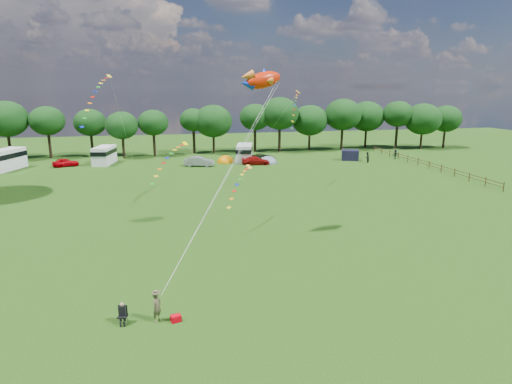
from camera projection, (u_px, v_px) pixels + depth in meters
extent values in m
plane|color=black|center=(281.00, 282.00, 27.28)|extent=(180.00, 180.00, 0.00)
cylinder|color=black|center=(10.00, 147.00, 72.93)|extent=(0.49, 0.49, 4.21)
ellipsoid|color=black|center=(6.00, 119.00, 71.79)|extent=(7.11, 7.11, 6.05)
cylinder|color=black|center=(50.00, 146.00, 74.47)|extent=(0.49, 0.49, 4.25)
ellipsoid|color=black|center=(47.00, 121.00, 73.43)|extent=(5.86, 5.86, 4.98)
cylinder|color=black|center=(92.00, 145.00, 76.44)|extent=(0.47, 0.47, 3.90)
ellipsoid|color=black|center=(90.00, 122.00, 75.47)|extent=(5.58, 5.58, 4.74)
cylinder|color=black|center=(123.00, 148.00, 74.70)|extent=(0.44, 0.44, 3.56)
ellipsoid|color=black|center=(122.00, 125.00, 73.77)|extent=(5.56, 5.56, 4.73)
cylinder|color=black|center=(154.00, 145.00, 76.60)|extent=(0.47, 0.47, 3.95)
ellipsoid|color=black|center=(153.00, 123.00, 75.65)|extent=(5.33, 5.33, 4.53)
cylinder|color=black|center=(194.00, 142.00, 79.67)|extent=(0.50, 0.50, 4.33)
ellipsoid|color=black|center=(193.00, 120.00, 78.70)|extent=(4.95, 4.95, 4.21)
cylinder|color=black|center=(214.00, 144.00, 80.06)|extent=(0.43, 0.43, 3.31)
ellipsoid|color=black|center=(213.00, 121.00, 79.03)|extent=(7.03, 7.03, 5.98)
cylinder|color=black|center=(255.00, 140.00, 81.71)|extent=(0.50, 0.50, 4.36)
ellipsoid|color=black|center=(255.00, 117.00, 80.67)|extent=(5.84, 5.84, 4.97)
cylinder|color=black|center=(279.00, 140.00, 81.76)|extent=(0.51, 0.51, 4.55)
ellipsoid|color=black|center=(280.00, 113.00, 80.57)|extent=(7.15, 7.15, 6.08)
cylinder|color=black|center=(309.00, 142.00, 83.81)|extent=(0.42, 0.42, 3.21)
ellipsoid|color=black|center=(310.00, 120.00, 82.81)|extent=(6.90, 6.90, 5.86)
cylinder|color=black|center=(342.00, 139.00, 84.34)|extent=(0.48, 0.48, 4.17)
ellipsoid|color=black|center=(343.00, 115.00, 83.19)|extent=(7.16, 7.16, 6.09)
cylinder|color=black|center=(365.00, 139.00, 87.40)|extent=(0.45, 0.45, 3.66)
ellipsoid|color=black|center=(367.00, 116.00, 86.33)|extent=(7.05, 7.05, 5.99)
cylinder|color=black|center=(396.00, 137.00, 85.95)|extent=(0.52, 0.52, 4.65)
ellipsoid|color=black|center=(398.00, 114.00, 84.86)|extent=(5.96, 5.96, 5.06)
cylinder|color=black|center=(421.00, 141.00, 85.80)|extent=(0.42, 0.42, 3.19)
ellipsoid|color=black|center=(423.00, 119.00, 84.77)|extent=(7.23, 7.23, 6.14)
cylinder|color=black|center=(444.00, 139.00, 87.19)|extent=(0.44, 0.44, 3.52)
ellipsoid|color=black|center=(446.00, 119.00, 86.21)|extent=(6.22, 6.22, 5.28)
cylinder|color=#472D19|center=(504.00, 187.00, 50.53)|extent=(0.12, 0.12, 1.20)
cylinder|color=#472D19|center=(486.00, 182.00, 53.38)|extent=(0.12, 0.12, 1.20)
cylinder|color=#472D19|center=(495.00, 181.00, 51.87)|extent=(0.08, 3.00, 0.08)
cylinder|color=#472D19|center=(494.00, 185.00, 51.97)|extent=(0.08, 3.00, 0.08)
cylinder|color=#472D19|center=(469.00, 177.00, 56.23)|extent=(0.12, 0.12, 1.20)
cylinder|color=#472D19|center=(478.00, 177.00, 54.72)|extent=(0.08, 3.00, 0.08)
cylinder|color=#472D19|center=(477.00, 180.00, 54.82)|extent=(0.08, 3.00, 0.08)
cylinder|color=#472D19|center=(455.00, 172.00, 59.09)|extent=(0.12, 0.12, 1.20)
cylinder|color=#472D19|center=(462.00, 172.00, 57.58)|extent=(0.08, 3.00, 0.08)
cylinder|color=#472D19|center=(462.00, 175.00, 57.67)|extent=(0.08, 3.00, 0.08)
cylinder|color=#472D19|center=(441.00, 169.00, 61.94)|extent=(0.12, 0.12, 1.20)
cylinder|color=#472D19|center=(448.00, 168.00, 60.43)|extent=(0.08, 3.00, 0.08)
cylinder|color=#472D19|center=(448.00, 171.00, 60.52)|extent=(0.08, 3.00, 0.08)
cylinder|color=#472D19|center=(429.00, 165.00, 64.79)|extent=(0.12, 0.12, 1.20)
cylinder|color=#472D19|center=(435.00, 164.00, 63.28)|extent=(0.08, 3.00, 0.08)
cylinder|color=#472D19|center=(435.00, 167.00, 63.38)|extent=(0.08, 3.00, 0.08)
cylinder|color=#472D19|center=(418.00, 162.00, 67.64)|extent=(0.12, 0.12, 1.20)
cylinder|color=#472D19|center=(424.00, 161.00, 66.13)|extent=(0.08, 3.00, 0.08)
cylinder|color=#472D19|center=(423.00, 164.00, 66.23)|extent=(0.08, 3.00, 0.08)
cylinder|color=#472D19|center=(408.00, 159.00, 70.50)|extent=(0.12, 0.12, 1.20)
cylinder|color=#472D19|center=(413.00, 158.00, 68.99)|extent=(0.08, 3.00, 0.08)
cylinder|color=#472D19|center=(413.00, 160.00, 69.08)|extent=(0.08, 3.00, 0.08)
cylinder|color=#472D19|center=(398.00, 156.00, 73.35)|extent=(0.12, 0.12, 1.20)
cylinder|color=#472D19|center=(403.00, 155.00, 71.84)|extent=(0.08, 3.00, 0.08)
cylinder|color=#472D19|center=(403.00, 157.00, 71.94)|extent=(0.08, 3.00, 0.08)
cylinder|color=#472D19|center=(390.00, 153.00, 76.20)|extent=(0.12, 0.12, 1.20)
cylinder|color=#472D19|center=(394.00, 153.00, 74.69)|extent=(0.08, 3.00, 0.08)
cylinder|color=#472D19|center=(394.00, 155.00, 74.79)|extent=(0.08, 3.00, 0.08)
cylinder|color=#472D19|center=(382.00, 151.00, 79.06)|extent=(0.12, 0.12, 1.20)
cylinder|color=#472D19|center=(386.00, 150.00, 77.54)|extent=(0.08, 3.00, 0.08)
cylinder|color=#472D19|center=(386.00, 152.00, 77.64)|extent=(0.08, 3.00, 0.08)
cylinder|color=#472D19|center=(374.00, 149.00, 81.91)|extent=(0.12, 0.12, 1.20)
cylinder|color=#472D19|center=(378.00, 148.00, 80.40)|extent=(0.08, 3.00, 0.08)
cylinder|color=#472D19|center=(378.00, 150.00, 80.49)|extent=(0.08, 3.00, 0.08)
imported|color=#B30007|center=(66.00, 162.00, 66.63)|extent=(4.22, 2.85, 1.31)
imported|color=gray|center=(199.00, 161.00, 66.90)|extent=(4.57, 2.50, 1.53)
imported|color=maroon|center=(256.00, 161.00, 68.30)|extent=(4.50, 2.31, 1.29)
imported|color=black|center=(262.00, 157.00, 71.87)|extent=(4.80, 2.81, 1.23)
cube|color=white|center=(6.00, 160.00, 63.92)|extent=(4.45, 6.67, 3.08)
cube|color=black|center=(5.00, 155.00, 63.77)|extent=(4.54, 6.80, 0.73)
cylinder|color=black|center=(16.00, 165.00, 66.05)|extent=(0.92, 0.58, 0.87)
cube|color=white|center=(104.00, 155.00, 68.81)|extent=(3.38, 5.97, 2.81)
cube|color=black|center=(104.00, 152.00, 68.67)|extent=(3.45, 6.09, 0.67)
cylinder|color=black|center=(101.00, 163.00, 67.33)|extent=(0.83, 0.43, 0.79)
cylinder|color=black|center=(108.00, 160.00, 70.77)|extent=(0.83, 0.43, 0.79)
cube|color=silver|center=(244.00, 153.00, 71.06)|extent=(3.66, 6.06, 2.83)
cube|color=black|center=(244.00, 150.00, 70.93)|extent=(3.73, 6.18, 0.67)
cylinder|color=black|center=(244.00, 161.00, 69.58)|extent=(0.84, 0.47, 0.80)
cylinder|color=black|center=(245.00, 157.00, 73.04)|extent=(0.84, 0.47, 0.80)
ellipsoid|color=#D67800|center=(226.00, 162.00, 70.48)|extent=(2.76, 3.18, 2.27)
cylinder|color=#D67800|center=(226.00, 162.00, 70.47)|extent=(2.90, 2.90, 0.08)
ellipsoid|color=slate|center=(268.00, 163.00, 69.91)|extent=(2.86, 3.29, 2.24)
cylinder|color=slate|center=(268.00, 163.00, 69.90)|extent=(3.00, 3.00, 0.08)
cube|color=black|center=(350.00, 155.00, 72.46)|extent=(3.37, 3.08, 1.72)
imported|color=brown|center=(157.00, 307.00, 22.57)|extent=(0.68, 0.70, 1.62)
cylinder|color=#99999E|center=(119.00, 322.00, 22.20)|extent=(0.02, 0.02, 0.43)
cylinder|color=#99999E|center=(127.00, 322.00, 22.28)|extent=(0.02, 0.02, 0.43)
cylinder|color=#99999E|center=(119.00, 318.00, 22.60)|extent=(0.02, 0.02, 0.43)
cylinder|color=#99999E|center=(127.00, 318.00, 22.68)|extent=(0.02, 0.02, 0.43)
cube|color=black|center=(123.00, 316.00, 22.39)|extent=(0.58, 0.56, 0.05)
cube|color=black|center=(123.00, 309.00, 22.54)|extent=(0.49, 0.15, 0.52)
cube|color=black|center=(122.00, 311.00, 22.35)|extent=(0.40, 0.30, 0.54)
sphere|color=tan|center=(122.00, 304.00, 22.24)|extent=(0.21, 0.21, 0.21)
cube|color=#C6000D|center=(176.00, 318.00, 22.66)|extent=(0.59, 0.48, 0.37)
ellipsoid|color=red|center=(263.00, 80.00, 32.90)|extent=(3.34, 1.88, 1.82)
ellipsoid|color=#D4CE00|center=(263.00, 82.00, 32.93)|extent=(2.10, 1.15, 1.00)
cone|color=orange|center=(247.00, 76.00, 32.26)|extent=(1.28, 1.04, 0.96)
cone|color=#0A2CC9|center=(247.00, 84.00, 32.40)|extent=(1.28, 1.04, 0.96)
cone|color=#0A2CC9|center=(264.00, 72.00, 32.79)|extent=(0.84, 0.95, 0.81)
sphere|color=white|center=(274.00, 78.00, 33.60)|extent=(0.30, 0.30, 0.30)
sphere|color=black|center=(274.00, 78.00, 33.67)|extent=(0.15, 0.15, 0.15)
cube|color=yellow|center=(109.00, 76.00, 50.59)|extent=(0.75, 0.76, 0.36)
cube|color=red|center=(106.00, 78.00, 50.12)|extent=(0.51, 0.54, 0.10)
cube|color=orange|center=(104.00, 80.00, 49.66)|extent=(0.51, 0.54, 0.11)
cube|color=yellow|center=(101.00, 83.00, 49.22)|extent=(0.50, 0.54, 0.12)
cube|color=#198C1E|center=(98.00, 87.00, 48.80)|extent=(0.50, 0.53, 0.13)
cube|color=#0C1EB2|center=(95.00, 92.00, 48.40)|extent=(0.50, 0.53, 0.14)
cube|color=red|center=(93.00, 97.00, 48.01)|extent=(0.49, 0.53, 0.15)
cube|color=orange|center=(90.00, 103.00, 47.65)|extent=(0.49, 0.52, 0.15)
cube|color=yellow|center=(87.00, 110.00, 47.30)|extent=(0.49, 0.52, 0.16)
cube|color=#198C1E|center=(84.00, 118.00, 46.98)|extent=(0.48, 0.52, 0.17)
cube|color=#0C1EB2|center=(82.00, 127.00, 46.67)|extent=(0.48, 0.51, 0.18)
cube|color=#FFE200|center=(185.00, 143.00, 47.34)|extent=(0.74, 0.73, 0.35)
cube|color=red|center=(182.00, 145.00, 46.86)|extent=(0.53, 0.50, 0.10)
cube|color=orange|center=(178.00, 147.00, 46.38)|extent=(0.52, 0.49, 0.11)
cube|color=yellow|center=(174.00, 150.00, 45.93)|extent=(0.52, 0.49, 0.12)
cube|color=#198C1E|center=(171.00, 153.00, 45.50)|extent=(0.52, 0.49, 0.13)
cube|color=#0C1EB2|center=(167.00, 158.00, 45.08)|extent=(0.52, 0.49, 0.13)
cube|color=red|center=(163.00, 163.00, 44.69)|extent=(0.51, 0.48, 0.14)
cube|color=orange|center=(160.00, 169.00, 44.31)|extent=(0.51, 0.48, 0.15)
cube|color=yellow|center=(156.00, 176.00, 43.96)|extent=(0.51, 0.47, 0.16)
cube|color=#198C1E|center=(152.00, 184.00, 43.62)|extent=(0.50, 0.47, 0.16)
cube|color=#FFAE27|center=(249.00, 167.00, 39.15)|extent=(0.68, 0.68, 0.32)
cube|color=red|center=(247.00, 169.00, 38.60)|extent=(0.46, 0.48, 0.09)
cube|color=orange|center=(244.00, 171.00, 38.05)|extent=(0.46, 0.48, 0.10)
cube|color=yellow|center=(242.00, 175.00, 37.52)|extent=(0.46, 0.48, 0.11)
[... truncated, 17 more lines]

